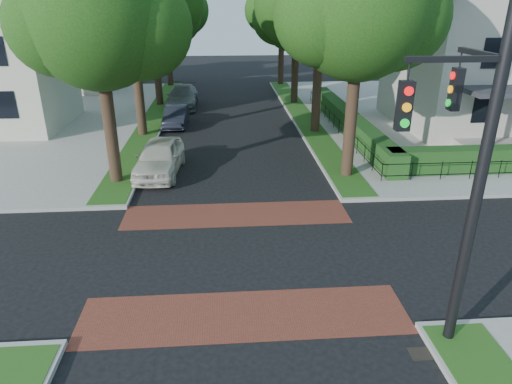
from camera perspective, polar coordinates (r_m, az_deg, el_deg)
The scene contains 22 objects.
ground at distance 15.64m, azimuth -2.07°, elevation -7.91°, with size 120.00×120.00×0.00m, color black.
sidewalk_ne at distance 38.88m, azimuth 27.06°, elevation 8.67°, with size 30.00×30.00×0.15m, color gray.
crosswalk_far at distance 18.46m, azimuth -2.48°, elevation -2.81°, with size 9.00×2.20×0.01m, color brown.
crosswalk_near at distance 12.99m, azimuth -1.48°, elevation -15.14°, with size 9.00×2.20×0.01m, color brown.
storm_drain at distance 12.55m, azimuth 20.13°, elevation -18.44°, with size 0.65×0.45×0.01m, color black.
grass_strip_ne at distance 33.96m, azimuth 5.85°, elevation 9.45°, with size 1.60×29.80×0.02m, color #274B15.
grass_strip_nw at distance 33.82m, azimuth -12.72°, elevation 8.95°, with size 1.60×29.80×0.02m, color #274B15.
tree_right_near at distance 21.52m, azimuth 12.96°, elevation 21.37°, with size 7.75×6.67×10.66m.
tree_right_mid at distance 29.30m, azimuth 8.32°, elevation 22.67°, with size 8.25×7.09×11.22m.
tree_right_far at distance 38.14m, azimuth 5.22°, elevation 21.19°, with size 7.25×6.23×9.74m.
tree_right_back at distance 47.04m, azimuth 3.38°, elevation 21.99°, with size 7.50×6.45×10.20m.
tree_left_near at distance 21.25m, azimuth -18.90°, elevation 19.78°, with size 7.50×6.45×10.20m.
tree_left_far at distance 37.97m, azimuth -12.61°, elevation 21.08°, with size 7.00×6.02×9.86m.
tree_left_back at distance 46.92m, azimuth -11.11°, elevation 21.81°, with size 7.75×6.66×10.44m.
hedge_main_road at distance 30.44m, azimuth 11.52°, elevation 8.67°, with size 1.00×18.00×1.20m, color #193F16.
fence_main_road at distance 30.27m, azimuth 10.03°, elevation 8.41°, with size 0.06×18.00×0.90m, color black, non-canonical shape.
house_victorian at distance 34.44m, azimuth 28.52°, elevation 17.02°, with size 13.00×13.05×12.48m.
house_left_far at distance 47.94m, azimuth -23.70°, elevation 17.58°, with size 10.00×9.00×10.14m.
traffic_signal at distance 10.97m, azimuth 25.05°, elevation 3.17°, with size 2.17×2.00×8.00m.
parked_car_front at distance 22.98m, azimuth -11.97°, elevation 4.27°, with size 2.01×5.00×1.70m, color silver.
parked_car_middle at distance 31.87m, azimuth -9.95°, elevation 9.29°, with size 1.44×4.13×1.36m, color #1E212D.
parked_car_rear at distance 37.73m, azimuth -9.16°, elevation 11.68°, with size 2.34×5.75×1.67m, color slate.
Camera 1 is at (-0.43, -13.42, 8.02)m, focal length 32.00 mm.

